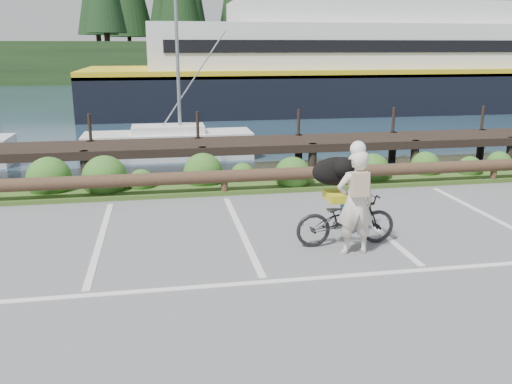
% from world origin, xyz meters
% --- Properties ---
extents(ground, '(72.00, 72.00, 0.00)m').
position_xyz_m(ground, '(0.00, 0.00, 0.00)').
color(ground, '#5D5C5F').
extents(harbor_backdrop, '(170.00, 160.00, 30.00)m').
position_xyz_m(harbor_backdrop, '(0.39, 78.52, -0.00)').
color(harbor_backdrop, '#1B2F41').
rests_on(harbor_backdrop, ground).
extents(vegetation_strip, '(34.00, 1.60, 0.10)m').
position_xyz_m(vegetation_strip, '(0.00, 5.30, 0.05)').
color(vegetation_strip, '#3D5B21').
rests_on(vegetation_strip, ground).
extents(log_rail, '(32.00, 0.30, 0.60)m').
position_xyz_m(log_rail, '(0.00, 4.60, 0.00)').
color(log_rail, '#443021').
rests_on(log_rail, ground).
extents(bicycle, '(1.80, 0.64, 0.94)m').
position_xyz_m(bicycle, '(1.71, 0.93, 0.47)').
color(bicycle, black).
rests_on(bicycle, ground).
extents(cyclist, '(0.65, 0.43, 1.78)m').
position_xyz_m(cyclist, '(1.71, 0.51, 0.89)').
color(cyclist, beige).
rests_on(cyclist, ground).
extents(dog, '(0.46, 0.92, 0.53)m').
position_xyz_m(dog, '(1.70, 1.50, 1.21)').
color(dog, black).
rests_on(dog, bicycle).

